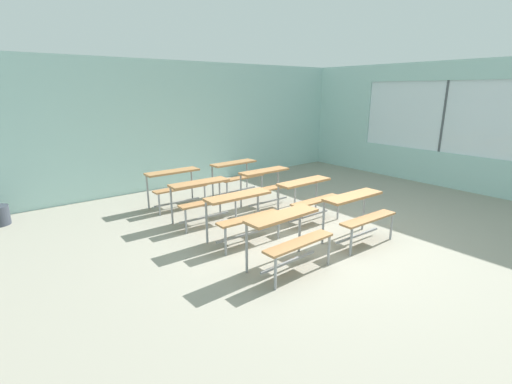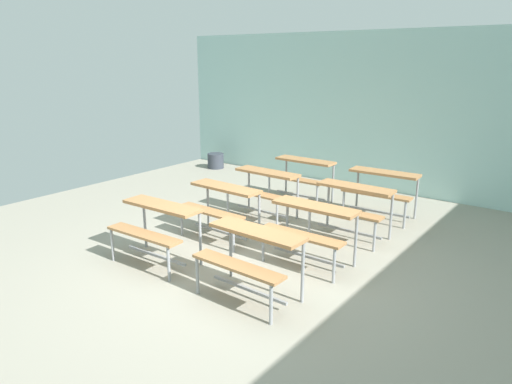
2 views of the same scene
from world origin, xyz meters
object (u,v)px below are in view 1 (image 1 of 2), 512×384
desk_bench_r1c1 (308,191)px  desk_bench_r3c0 (175,180)px  desk_bench_r0c0 (288,229)px  desk_bench_r3c1 (237,171)px  desk_bench_r1c0 (242,207)px  desk_bench_r2c1 (268,179)px  desk_bench_r0c1 (358,207)px  desk_bench_r2c0 (203,192)px

desk_bench_r1c1 → desk_bench_r3c0: bearing=123.7°
desk_bench_r0c0 → desk_bench_r3c1: same height
desk_bench_r1c0 → desk_bench_r2c1: 1.86m
desk_bench_r2c1 → desk_bench_r0c1: bearing=-91.5°
desk_bench_r3c0 → desk_bench_r3c1: same height
desk_bench_r1c0 → desk_bench_r2c0: size_ratio=1.00×
desk_bench_r2c0 → desk_bench_r2c1: bearing=2.3°
desk_bench_r0c0 → desk_bench_r1c1: size_ratio=1.02×
desk_bench_r0c0 → desk_bench_r3c0: 3.38m
desk_bench_r0c1 → desk_bench_r2c1: same height
desk_bench_r0c1 → desk_bench_r2c0: (-1.49, 2.24, 0.00)m
desk_bench_r0c1 → desk_bench_r3c0: bearing=114.6°
desk_bench_r1c0 → desk_bench_r1c1: size_ratio=1.01×
desk_bench_r0c0 → desk_bench_r0c1: bearing=-2.3°
desk_bench_r2c1 → desk_bench_r3c0: bearing=143.6°
desk_bench_r1c1 → desk_bench_r2c1: same height
desk_bench_r0c1 → desk_bench_r3c1: size_ratio=0.99×
desk_bench_r2c0 → desk_bench_r0c0: bearing=-88.8°
desk_bench_r0c0 → desk_bench_r2c1: size_ratio=1.02×
desk_bench_r1c0 → desk_bench_r2c1: size_ratio=1.01×
desk_bench_r1c1 → desk_bench_r2c0: (-1.54, 1.11, 0.00)m
desk_bench_r0c1 → desk_bench_r1c1: bearing=88.3°
desk_bench_r0c0 → desk_bench_r3c0: (0.02, 3.38, 0.00)m
desk_bench_r3c1 → desk_bench_r0c1: bearing=-93.3°
desk_bench_r1c0 → desk_bench_r1c1: bearing=1.3°
desk_bench_r2c0 → desk_bench_r2c1: (1.54, 0.03, 0.00)m
desk_bench_r0c0 → desk_bench_r2c0: (0.00, 2.24, 0.00)m
desk_bench_r3c0 → desk_bench_r2c1: bearing=-36.2°
desk_bench_r2c1 → desk_bench_r3c0: (-1.52, 1.11, 0.00)m
desk_bench_r0c0 → desk_bench_r0c1: (1.49, -0.00, 0.00)m
desk_bench_r1c1 → desk_bench_r3c0: (-1.53, 2.25, 0.00)m
desk_bench_r0c1 → desk_bench_r2c1: (0.05, 2.27, 0.00)m
desk_bench_r0c1 → desk_bench_r1c0: size_ratio=1.00×
desk_bench_r1c0 → desk_bench_r3c1: bearing=58.2°
desk_bench_r0c1 → desk_bench_r2c1: bearing=89.9°
desk_bench_r2c0 → desk_bench_r3c0: size_ratio=1.01×
desk_bench_r1c0 → desk_bench_r0c0: bearing=-92.0°
desk_bench_r0c0 → desk_bench_r3c0: size_ratio=1.02×
desk_bench_r2c0 → desk_bench_r3c1: same height
desk_bench_r0c1 → desk_bench_r2c0: same height
desk_bench_r1c0 → desk_bench_r1c1: (1.48, -0.00, 0.00)m
desk_bench_r2c1 → desk_bench_r3c0: same height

